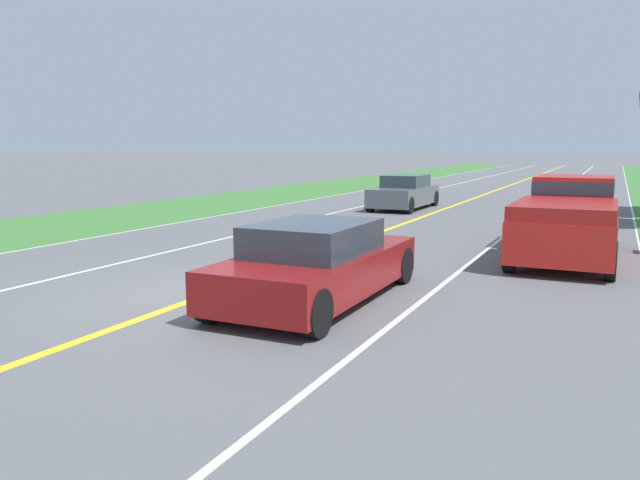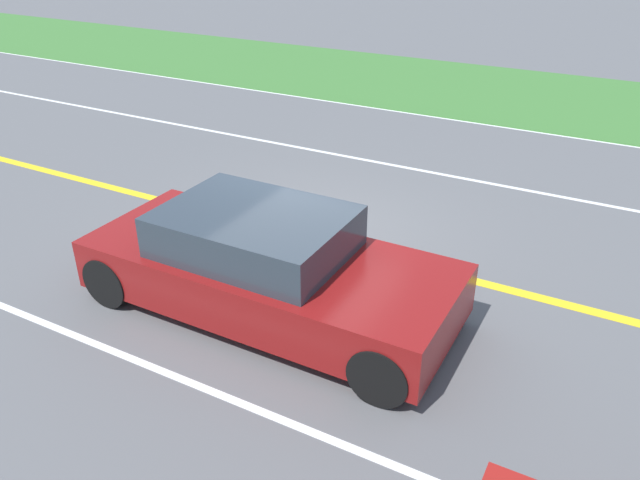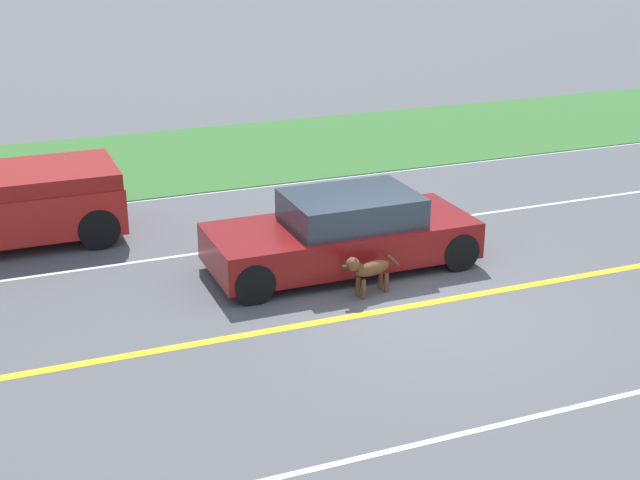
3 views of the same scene
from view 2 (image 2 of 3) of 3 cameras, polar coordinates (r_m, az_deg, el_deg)
The scene contains 8 objects.
ground_plane at distance 9.61m, azimuth -0.65°, elevation 0.04°, with size 400.00×400.00×0.00m, color #5B5B5E.
centre_divider_line at distance 9.61m, azimuth -0.65°, elevation 0.07°, with size 0.18×160.00×0.01m, color yellow.
lane_edge_line_left at distance 15.65m, azimuth 12.15°, elevation 10.73°, with size 0.14×160.00×0.01m, color white.
lane_dash_same_dir at distance 7.27m, azimuth -14.48°, elevation -11.42°, with size 0.10×160.00×0.01m, color white.
lane_dash_oncoming at distance 12.51m, azimuth 7.24°, elevation 6.71°, with size 0.10×160.00×0.01m, color white.
grass_verge_left at distance 18.44m, azimuth 15.07°, elevation 13.06°, with size 6.00×160.00×0.03m, color #3D7533.
ego_car at distance 7.69m, azimuth -4.94°, elevation -2.38°, with size 1.94×4.64×1.34m.
dog at distance 8.67m, azimuth 0.32°, elevation 0.22°, with size 0.41×1.17×0.76m.
Camera 2 is at (7.39, 4.15, 4.53)m, focal length 35.00 mm.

